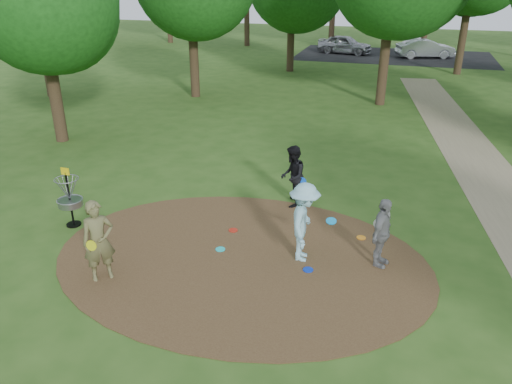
# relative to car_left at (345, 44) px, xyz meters

# --- Properties ---
(ground) EXTENTS (100.00, 100.00, 0.00)m
(ground) POSITION_rel_car_left_xyz_m (1.66, -30.04, -0.68)
(ground) COLOR #2D5119
(ground) RESTS_ON ground
(dirt_clearing) EXTENTS (8.40, 8.40, 0.02)m
(dirt_clearing) POSITION_rel_car_left_xyz_m (1.66, -30.04, -0.67)
(dirt_clearing) COLOR #47301C
(dirt_clearing) RESTS_ON ground
(parking_lot) EXTENTS (14.00, 8.00, 0.01)m
(parking_lot) POSITION_rel_car_left_xyz_m (3.66, -0.04, -0.68)
(parking_lot) COLOR black
(parking_lot) RESTS_ON ground
(player_observer_with_disc) EXTENTS (0.75, 0.74, 1.75)m
(player_observer_with_disc) POSITION_rel_car_left_xyz_m (-0.82, -31.58, 0.19)
(player_observer_with_disc) COLOR brown
(player_observer_with_disc) RESTS_ON ground
(player_throwing_with_disc) EXTENTS (1.08, 1.21, 1.80)m
(player_throwing_with_disc) POSITION_rel_car_left_xyz_m (2.98, -29.65, 0.21)
(player_throwing_with_disc) COLOR #98D4E4
(player_throwing_with_disc) RESTS_ON ground
(player_walking_with_disc) EXTENTS (0.75, 0.89, 1.67)m
(player_walking_with_disc) POSITION_rel_car_left_xyz_m (2.13, -27.03, 0.15)
(player_walking_with_disc) COLOR black
(player_walking_with_disc) RESTS_ON ground
(player_waiting_with_disc) EXTENTS (0.62, 0.99, 1.57)m
(player_waiting_with_disc) POSITION_rel_car_left_xyz_m (4.61, -29.44, 0.10)
(player_waiting_with_disc) COLOR gray
(player_waiting_with_disc) RESTS_ON ground
(disc_ground_cyan) EXTENTS (0.22, 0.22, 0.02)m
(disc_ground_cyan) POSITION_rel_car_left_xyz_m (1.11, -29.85, -0.65)
(disc_ground_cyan) COLOR #1ACED0
(disc_ground_cyan) RESTS_ON dirt_clearing
(disc_ground_blue) EXTENTS (0.22, 0.22, 0.02)m
(disc_ground_blue) POSITION_rel_car_left_xyz_m (3.20, -30.11, -0.65)
(disc_ground_blue) COLOR #0B2FC4
(disc_ground_blue) RESTS_ON dirt_clearing
(disc_ground_red) EXTENTS (0.22, 0.22, 0.02)m
(disc_ground_red) POSITION_rel_car_left_xyz_m (1.10, -28.90, -0.65)
(disc_ground_red) COLOR red
(disc_ground_red) RESTS_ON dirt_clearing
(car_left) EXTENTS (4.24, 2.34, 1.37)m
(car_left) POSITION_rel_car_left_xyz_m (0.00, 0.00, 0.00)
(car_left) COLOR #95969C
(car_left) RESTS_ON ground
(car_right) EXTENTS (4.28, 2.64, 1.33)m
(car_right) POSITION_rel_car_left_xyz_m (5.80, -0.35, -0.02)
(car_right) COLOR #B0B3B9
(car_right) RESTS_ON ground
(disc_ground_orange) EXTENTS (0.22, 0.22, 0.02)m
(disc_ground_orange) POSITION_rel_car_left_xyz_m (4.14, -28.38, -0.65)
(disc_ground_orange) COLOR orange
(disc_ground_orange) RESTS_ON dirt_clearing
(disc_golf_basket) EXTENTS (0.63, 0.63, 1.54)m
(disc_golf_basket) POSITION_rel_car_left_xyz_m (-2.84, -29.74, 0.19)
(disc_golf_basket) COLOR black
(disc_golf_basket) RESTS_ON ground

